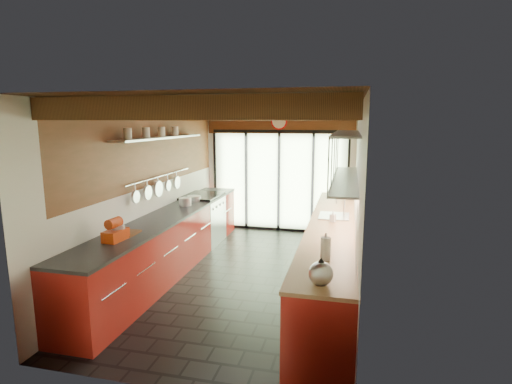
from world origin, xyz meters
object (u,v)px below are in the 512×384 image
paper_towel (326,249)px  bowl (338,194)px  soap_bottle (333,216)px  kettle (321,272)px  stand_mixer (116,231)px

paper_towel → bowl: bearing=90.0°
soap_bottle → bowl: 2.20m
kettle → stand_mixer: bearing=163.3°
bowl → stand_mixer: bearing=-124.2°
stand_mixer → bowl: (2.54, 3.74, -0.09)m
kettle → soap_bottle: kettle is taller
stand_mixer → bowl: 4.52m
kettle → bowl: bearing=90.0°
stand_mixer → bowl: bearing=55.8°
kettle → paper_towel: 0.65m
kettle → paper_towel: paper_towel is taller
kettle → soap_bottle: 2.30m
stand_mixer → paper_towel: bearing=-2.6°
stand_mixer → soap_bottle: bearing=31.2°
stand_mixer → kettle: bearing=-16.7°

